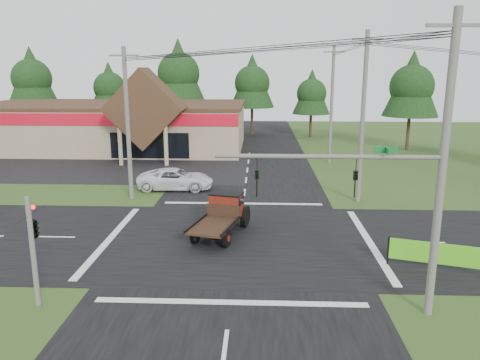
{
  "coord_description": "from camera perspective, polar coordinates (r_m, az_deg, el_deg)",
  "views": [
    {
      "loc": [
        1.08,
        -23.82,
        8.99
      ],
      "look_at": [
        -0.12,
        4.82,
        2.2
      ],
      "focal_mm": 35.0,
      "sensor_mm": 36.0,
      "label": 1
    }
  ],
  "objects": [
    {
      "name": "traffic_signal_corner",
      "position": [
        19.38,
        -24.06,
        -4.26
      ],
      "size": [
        0.53,
        2.48,
        4.4
      ],
      "color": "#595651",
      "rests_on": "ground"
    },
    {
      "name": "cvs_building",
      "position": [
        56.31,
        -15.06,
        6.54
      ],
      "size": [
        30.4,
        18.2,
        9.19
      ],
      "color": "tan",
      "rests_on": "ground"
    },
    {
      "name": "utility_pole_nr",
      "position": [
        17.86,
        23.44,
        1.39
      ],
      "size": [
        2.0,
        0.3,
        11.0
      ],
      "color": "#595651",
      "rests_on": "ground"
    },
    {
      "name": "road_ew",
      "position": [
        25.48,
        -0.18,
        -7.31
      ],
      "size": [
        120.0,
        12.0,
        0.02
      ],
      "primitive_type": "cube",
      "color": "black",
      "rests_on": "ground"
    },
    {
      "name": "tree_side_ne",
      "position": [
        56.44,
        20.22,
        10.89
      ],
      "size": [
        6.16,
        6.16,
        11.11
      ],
      "color": "#332316",
      "rests_on": "ground"
    },
    {
      "name": "ground",
      "position": [
        25.48,
        -0.18,
        -7.33
      ],
      "size": [
        120.0,
        120.0,
        0.0
      ],
      "primitive_type": "plane",
      "color": "#2F4F1C",
      "rests_on": "ground"
    },
    {
      "name": "white_pickup",
      "position": [
        36.22,
        -7.86,
        0.13
      ],
      "size": [
        5.81,
        2.8,
        1.59
      ],
      "primitive_type": "imported",
      "rotation": [
        0.0,
        0.0,
        1.6
      ],
      "color": "white",
      "rests_on": "ground"
    },
    {
      "name": "tree_row_b",
      "position": [
        69.15,
        -15.64,
        10.96
      ],
      "size": [
        5.6,
        5.6,
        10.1
      ],
      "color": "#332316",
      "rests_on": "ground"
    },
    {
      "name": "parking_apron",
      "position": [
        46.27,
        -16.67,
        1.58
      ],
      "size": [
        28.0,
        14.0,
        0.02
      ],
      "primitive_type": "cube",
      "color": "black",
      "rests_on": "ground"
    },
    {
      "name": "road_ns",
      "position": [
        25.48,
        -0.18,
        -7.31
      ],
      "size": [
        12.0,
        120.0,
        0.02
      ],
      "primitive_type": "cube",
      "color": "black",
      "rests_on": "ground"
    },
    {
      "name": "tree_row_e",
      "position": [
        64.26,
        8.73,
        10.54
      ],
      "size": [
        5.04,
        5.04,
        9.09
      ],
      "color": "#332316",
      "rests_on": "ground"
    },
    {
      "name": "utility_pole_nw",
      "position": [
        33.28,
        -13.54,
        6.75
      ],
      "size": [
        2.0,
        0.3,
        10.5
      ],
      "color": "#595651",
      "rests_on": "ground"
    },
    {
      "name": "traffic_signal_mast",
      "position": [
        17.6,
        17.96,
        -2.38
      ],
      "size": [
        8.12,
        0.24,
        7.0
      ],
      "color": "#595651",
      "rests_on": "ground"
    },
    {
      "name": "utility_pole_ne",
      "position": [
        32.71,
        14.73,
        7.46
      ],
      "size": [
        2.0,
        0.3,
        11.5
      ],
      "color": "#595651",
      "rests_on": "ground"
    },
    {
      "name": "tree_row_a",
      "position": [
        70.99,
        -24.07,
        11.44
      ],
      "size": [
        6.72,
        6.72,
        12.12
      ],
      "color": "#332316",
      "rests_on": "ground"
    },
    {
      "name": "antique_flatbed_truck",
      "position": [
        25.81,
        -2.41,
        -4.46
      ],
      "size": [
        3.31,
        5.67,
        2.23
      ],
      "primitive_type": null,
      "rotation": [
        0.0,
        0.0,
        -0.25
      ],
      "color": "#50180B",
      "rests_on": "ground"
    },
    {
      "name": "utility_pole_n",
      "position": [
        46.45,
        11.1,
        9.07
      ],
      "size": [
        2.0,
        0.3,
        11.2
      ],
      "color": "#595651",
      "rests_on": "ground"
    },
    {
      "name": "tree_row_c",
      "position": [
        65.76,
        -7.49,
        12.98
      ],
      "size": [
        7.28,
        7.28,
        13.13
      ],
      "color": "#332316",
      "rests_on": "ground"
    },
    {
      "name": "tree_row_d",
      "position": [
        65.85,
        1.49,
        11.92
      ],
      "size": [
        6.16,
        6.16,
        11.11
      ],
      "color": "#332316",
      "rests_on": "ground"
    },
    {
      "name": "roadside_banner",
      "position": [
        23.31,
        22.61,
        -8.58
      ],
      "size": [
        3.98,
        1.31,
        1.41
      ],
      "primitive_type": null,
      "rotation": [
        0.0,
        0.0,
        -0.29
      ],
      "color": "#50BC19",
      "rests_on": "ground"
    }
  ]
}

